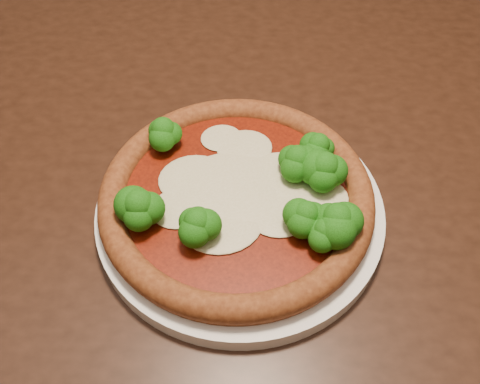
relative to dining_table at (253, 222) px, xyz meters
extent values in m
cube|color=black|center=(0.00, 0.00, 0.08)|extent=(1.36, 1.14, 0.04)
cylinder|color=black|center=(-0.42, 0.51, -0.30)|extent=(0.06, 0.06, 0.71)
cylinder|color=white|center=(-0.03, -0.05, 0.10)|extent=(0.30, 0.30, 0.02)
cylinder|color=brown|center=(-0.03, -0.05, 0.12)|extent=(0.27, 0.27, 0.01)
torus|color=brown|center=(-0.03, -0.05, 0.13)|extent=(0.28, 0.28, 0.03)
cylinder|color=maroon|center=(-0.03, -0.05, 0.13)|extent=(0.23, 0.23, 0.00)
ellipsoid|color=beige|center=(0.00, -0.09, 0.13)|extent=(0.07, 0.06, 0.01)
ellipsoid|color=beige|center=(0.04, -0.08, 0.13)|extent=(0.06, 0.06, 0.01)
ellipsoid|color=beige|center=(-0.07, -0.02, 0.13)|extent=(0.07, 0.07, 0.01)
ellipsoid|color=beige|center=(-0.09, -0.06, 0.13)|extent=(0.06, 0.05, 0.00)
ellipsoid|color=beige|center=(0.01, -0.04, 0.13)|extent=(0.08, 0.07, 0.01)
ellipsoid|color=beige|center=(-0.04, -0.05, 0.13)|extent=(0.12, 0.11, 0.01)
ellipsoid|color=beige|center=(-0.01, 0.01, 0.13)|extent=(0.06, 0.05, 0.00)
ellipsoid|color=beige|center=(-0.03, 0.03, 0.13)|extent=(0.05, 0.04, 0.00)
ellipsoid|color=beige|center=(-0.06, -0.08, 0.13)|extent=(0.08, 0.07, 0.01)
ellipsoid|color=#238515|center=(0.03, -0.04, 0.15)|extent=(0.05, 0.05, 0.04)
ellipsoid|color=#238515|center=(-0.08, -0.09, 0.15)|extent=(0.04, 0.04, 0.03)
ellipsoid|color=#238515|center=(-0.09, 0.03, 0.15)|extent=(0.04, 0.04, 0.04)
ellipsoid|color=#238515|center=(-0.13, -0.06, 0.15)|extent=(0.05, 0.05, 0.04)
ellipsoid|color=#238515|center=(-0.08, -0.09, 0.15)|extent=(0.04, 0.04, 0.04)
ellipsoid|color=#238515|center=(0.05, -0.06, 0.15)|extent=(0.05, 0.05, 0.04)
ellipsoid|color=#238515|center=(0.04, -0.12, 0.15)|extent=(0.05, 0.05, 0.04)
ellipsoid|color=#238515|center=(0.06, -0.03, 0.15)|extent=(0.04, 0.04, 0.04)
ellipsoid|color=#238515|center=(0.03, -0.13, 0.15)|extent=(0.04, 0.04, 0.03)
ellipsoid|color=#238515|center=(0.02, -0.11, 0.15)|extent=(0.04, 0.04, 0.04)
camera|label=1|loc=(-0.11, -0.38, 0.55)|focal=40.00mm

